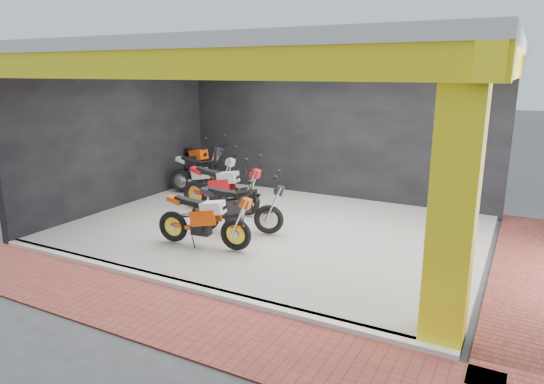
# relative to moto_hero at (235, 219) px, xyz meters

# --- Properties ---
(ground) EXTENTS (80.00, 80.00, 0.00)m
(ground) POSITION_rel_moto_hero_xyz_m (-0.04, -0.48, -0.70)
(ground) COLOR #2D2D30
(ground) RESTS_ON ground
(showroom_floor) EXTENTS (8.00, 6.00, 0.10)m
(showroom_floor) POSITION_rel_moto_hero_xyz_m (-0.04, 1.52, -0.65)
(showroom_floor) COLOR white
(showroom_floor) RESTS_ON ground
(showroom_ceiling) EXTENTS (8.40, 6.40, 0.20)m
(showroom_ceiling) POSITION_rel_moto_hero_xyz_m (-0.04, 1.52, 2.90)
(showroom_ceiling) COLOR beige
(showroom_ceiling) RESTS_ON corner_column
(back_wall) EXTENTS (8.20, 0.20, 3.50)m
(back_wall) POSITION_rel_moto_hero_xyz_m (-0.04, 4.62, 1.05)
(back_wall) COLOR black
(back_wall) RESTS_ON ground
(left_wall) EXTENTS (0.20, 6.20, 3.50)m
(left_wall) POSITION_rel_moto_hero_xyz_m (-4.14, 1.52, 1.05)
(left_wall) COLOR black
(left_wall) RESTS_ON ground
(corner_column) EXTENTS (0.50, 0.50, 3.50)m
(corner_column) POSITION_rel_moto_hero_xyz_m (3.71, -1.23, 1.05)
(corner_column) COLOR yellow
(corner_column) RESTS_ON ground
(header_beam_front) EXTENTS (8.40, 0.30, 0.40)m
(header_beam_front) POSITION_rel_moto_hero_xyz_m (-0.04, -1.48, 2.60)
(header_beam_front) COLOR yellow
(header_beam_front) RESTS_ON corner_column
(header_beam_right) EXTENTS (0.30, 6.40, 0.40)m
(header_beam_right) POSITION_rel_moto_hero_xyz_m (3.96, 1.52, 2.60)
(header_beam_right) COLOR yellow
(header_beam_right) RESTS_ON corner_column
(floor_kerb) EXTENTS (8.00, 0.20, 0.10)m
(floor_kerb) POSITION_rel_moto_hero_xyz_m (-0.04, -1.50, -0.65)
(floor_kerb) COLOR white
(floor_kerb) RESTS_ON ground
(paver_front) EXTENTS (9.00, 1.40, 0.03)m
(paver_front) POSITION_rel_moto_hero_xyz_m (-0.04, -2.28, -0.69)
(paver_front) COLOR brown
(paver_front) RESTS_ON ground
(paver_right) EXTENTS (1.40, 7.00, 0.03)m
(paver_right) POSITION_rel_moto_hero_xyz_m (4.76, 1.52, -0.69)
(paver_right) COLOR brown
(paver_right) RESTS_ON ground
(moto_hero) EXTENTS (2.04, 0.98, 1.20)m
(moto_hero) POSITION_rel_moto_hero_xyz_m (0.00, 0.00, 0.00)
(moto_hero) COLOR #E24909
(moto_hero) RESTS_ON showroom_floor
(moto_row_a) EXTENTS (2.14, 0.81, 1.31)m
(moto_row_a) POSITION_rel_moto_hero_xyz_m (-0.93, 1.93, 0.05)
(moto_row_a) COLOR #B11216
(moto_row_a) RESTS_ON showroom_floor
(moto_row_b) EXTENTS (2.09, 1.36, 1.20)m
(moto_row_b) POSITION_rel_moto_hero_xyz_m (0.09, 1.06, -0.00)
(moto_row_b) COLOR black
(moto_row_b) RESTS_ON showroom_floor
(moto_row_c) EXTENTS (2.47, 1.40, 1.42)m
(moto_row_c) POSITION_rel_moto_hero_xyz_m (-3.03, 3.60, 0.11)
(moto_row_c) COLOR black
(moto_row_c) RESTS_ON showroom_floor
(moto_row_d) EXTENTS (2.08, 0.77, 1.27)m
(moto_row_d) POSITION_rel_moto_hero_xyz_m (-2.20, 2.93, 0.03)
(moto_row_d) COLOR #AEB1B6
(moto_row_d) RESTS_ON showroom_floor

